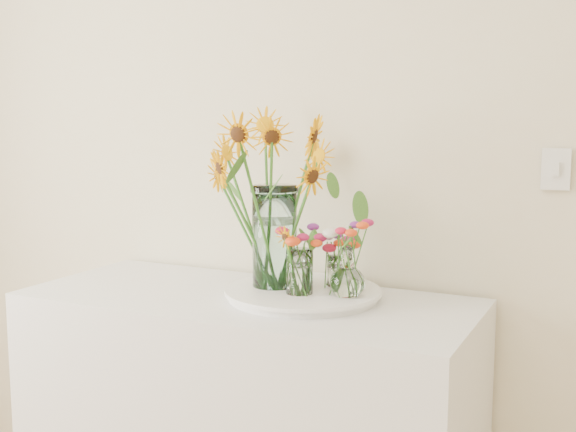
# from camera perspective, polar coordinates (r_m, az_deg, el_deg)

# --- Properties ---
(tray) EXTENTS (0.45, 0.45, 0.02)m
(tray) POSITION_cam_1_polar(r_m,az_deg,el_deg) (2.21, 1.19, -6.23)
(tray) COLOR white
(tray) RESTS_ON counter
(mason_jar) EXTENTS (0.14, 0.14, 0.32)m
(mason_jar) POSITION_cam_1_polar(r_m,az_deg,el_deg) (2.21, -1.07, -1.65)
(mason_jar) COLOR silver
(mason_jar) RESTS_ON tray
(sunflower_bouquet) EXTENTS (0.73, 0.73, 0.59)m
(sunflower_bouquet) POSITION_cam_1_polar(r_m,az_deg,el_deg) (2.20, -1.08, 1.84)
(sunflower_bouquet) COLOR #F9A605
(sunflower_bouquet) RESTS_ON tray
(small_vase_a) EXTENTS (0.09, 0.09, 0.14)m
(small_vase_a) POSITION_cam_1_polar(r_m,az_deg,el_deg) (2.13, 0.91, -4.48)
(small_vase_a) COLOR white
(small_vase_a) RESTS_ON tray
(wildflower_posy_a) EXTENTS (0.18, 0.18, 0.23)m
(wildflower_posy_a) POSITION_cam_1_polar(r_m,az_deg,el_deg) (2.12, 0.92, -3.29)
(wildflower_posy_a) COLOR #EE4214
(wildflower_posy_a) RESTS_ON tray
(small_vase_b) EXTENTS (0.14, 0.14, 0.15)m
(small_vase_b) POSITION_cam_1_polar(r_m,az_deg,el_deg) (2.11, 4.72, -4.46)
(small_vase_b) COLOR white
(small_vase_b) RESTS_ON tray
(wildflower_posy_b) EXTENTS (0.21, 0.21, 0.24)m
(wildflower_posy_b) POSITION_cam_1_polar(r_m,az_deg,el_deg) (2.10, 4.73, -3.27)
(wildflower_posy_b) COLOR #EE4214
(wildflower_posy_b) RESTS_ON tray
(small_vase_c) EXTENTS (0.07, 0.07, 0.10)m
(small_vase_c) POSITION_cam_1_polar(r_m,az_deg,el_deg) (2.24, 3.86, -4.40)
(small_vase_c) COLOR white
(small_vase_c) RESTS_ON tray
(wildflower_posy_c) EXTENTS (0.19, 0.19, 0.19)m
(wildflower_posy_c) POSITION_cam_1_polar(r_m,az_deg,el_deg) (2.23, 3.87, -3.27)
(wildflower_posy_c) COLOR #EE4214
(wildflower_posy_c) RESTS_ON tray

